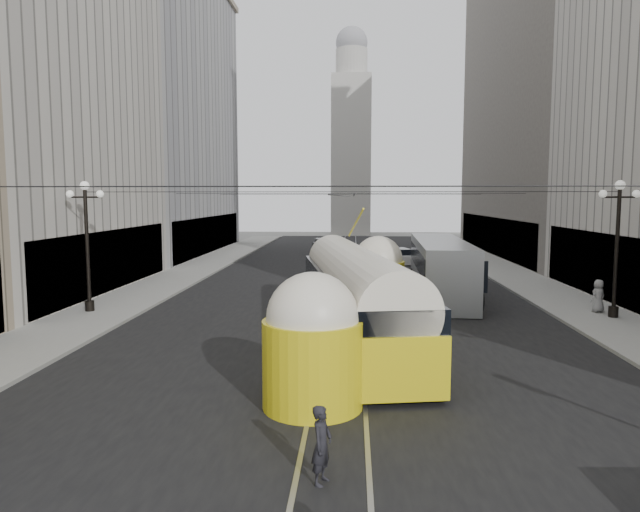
# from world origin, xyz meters

# --- Properties ---
(road) EXTENTS (20.00, 85.00, 0.02)m
(road) POSITION_xyz_m (0.00, 32.50, 0.00)
(road) COLOR black
(road) RESTS_ON ground
(sidewalk_left) EXTENTS (4.00, 72.00, 0.15)m
(sidewalk_left) POSITION_xyz_m (-12.00, 36.00, 0.07)
(sidewalk_left) COLOR gray
(sidewalk_left) RESTS_ON ground
(sidewalk_right) EXTENTS (4.00, 72.00, 0.15)m
(sidewalk_right) POSITION_xyz_m (12.00, 36.00, 0.07)
(sidewalk_right) COLOR gray
(sidewalk_right) RESTS_ON ground
(rail_left) EXTENTS (0.12, 85.00, 0.04)m
(rail_left) POSITION_xyz_m (-0.75, 32.50, 0.00)
(rail_left) COLOR gray
(rail_left) RESTS_ON ground
(rail_right) EXTENTS (0.12, 85.00, 0.04)m
(rail_right) POSITION_xyz_m (0.75, 32.50, 0.00)
(rail_right) COLOR gray
(rail_right) RESTS_ON ground
(building_left_far) EXTENTS (12.60, 28.60, 28.60)m
(building_left_far) POSITION_xyz_m (-19.99, 48.00, 14.31)
(building_left_far) COLOR #999999
(building_left_far) RESTS_ON ground
(building_right_far) EXTENTS (12.60, 32.60, 32.60)m
(building_right_far) POSITION_xyz_m (20.00, 48.00, 16.31)
(building_right_far) COLOR #514C47
(building_right_far) RESTS_ON ground
(distant_tower) EXTENTS (6.00, 6.00, 31.36)m
(distant_tower) POSITION_xyz_m (0.00, 80.00, 14.97)
(distant_tower) COLOR #B2AFA8
(distant_tower) RESTS_ON ground
(lamppost_left_mid) EXTENTS (1.86, 0.44, 6.37)m
(lamppost_left_mid) POSITION_xyz_m (-12.60, 18.00, 3.74)
(lamppost_left_mid) COLOR black
(lamppost_left_mid) RESTS_ON sidewalk_left
(lamppost_right_mid) EXTENTS (1.86, 0.44, 6.37)m
(lamppost_right_mid) POSITION_xyz_m (12.60, 18.00, 3.74)
(lamppost_right_mid) COLOR black
(lamppost_right_mid) RESTS_ON sidewalk_right
(catenary) EXTENTS (25.00, 72.00, 0.23)m
(catenary) POSITION_xyz_m (0.12, 31.49, 5.88)
(catenary) COLOR black
(catenary) RESTS_ON ground
(streetcar) EXTENTS (5.14, 17.14, 3.80)m
(streetcar) POSITION_xyz_m (0.50, 13.29, 1.86)
(streetcar) COLOR gold
(streetcar) RESTS_ON ground
(city_bus) EXTENTS (3.27, 12.96, 3.27)m
(city_bus) POSITION_xyz_m (5.46, 24.13, 1.79)
(city_bus) COLOR gray
(city_bus) RESTS_ON ground
(sedan_white_far) EXTENTS (2.51, 4.38, 1.30)m
(sedan_white_far) POSITION_xyz_m (4.42, 40.58, 0.59)
(sedan_white_far) COLOR white
(sedan_white_far) RESTS_ON ground
(sedan_dark_far) EXTENTS (2.88, 4.59, 1.35)m
(sedan_dark_far) POSITION_xyz_m (-2.67, 51.27, 0.61)
(sedan_dark_far) COLOR black
(sedan_dark_far) RESTS_ON ground
(pedestrian_crossing_a) EXTENTS (0.56, 0.69, 1.62)m
(pedestrian_crossing_a) POSITION_xyz_m (-0.21, 1.91, 0.81)
(pedestrian_crossing_a) COLOR black
(pedestrian_crossing_a) RESTS_ON ground
(pedestrian_sidewalk_right) EXTENTS (0.92, 0.77, 1.61)m
(pedestrian_sidewalk_right) POSITION_xyz_m (12.35, 19.11, 0.95)
(pedestrian_sidewalk_right) COLOR gray
(pedestrian_sidewalk_right) RESTS_ON sidewalk_right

